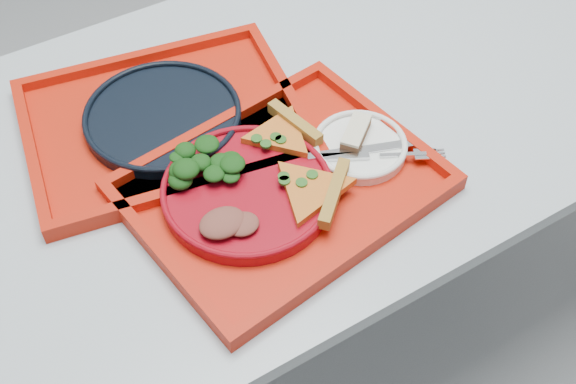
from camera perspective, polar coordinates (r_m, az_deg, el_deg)
The scene contains 14 objects.
ground at distance 1.86m, azimuth 1.76°, elevation -9.84°, with size 10.00×10.00×0.00m, color gray.
table at distance 1.32m, azimuth 2.46°, elevation 5.07°, with size 1.60×0.80×0.75m.
tray_main at distance 1.12m, azimuth -0.48°, elevation 0.25°, with size 0.45×0.35×0.01m, color #B71B09.
tray_far at distance 1.23m, azimuth -9.77°, elevation 5.34°, with size 0.45×0.35×0.01m, color #B71B09.
dinner_plate at distance 1.09m, azimuth -3.22°, elevation -0.04°, with size 0.26×0.26×0.02m, color maroon.
side_plate at distance 1.16m, azimuth 5.68°, elevation 3.49°, with size 0.15×0.15×0.01m, color white.
navy_plate at distance 1.22m, azimuth -9.85°, elevation 5.80°, with size 0.26×0.26×0.02m, color black.
pizza_slice_a at distance 1.07m, azimuth 1.81°, elevation 0.34°, with size 0.14×0.12×0.02m, color orange, non-canonical shape.
pizza_slice_b at distance 1.15m, azimuth -0.62°, elevation 4.72°, with size 0.13×0.11×0.02m, color orange, non-canonical shape.
salad_heap at distance 1.10m, azimuth -6.69°, elevation 2.42°, with size 0.10×0.08×0.05m, color black.
meat_portion at distance 1.04m, azimuth -5.22°, elevation -2.44°, with size 0.07×0.06×0.02m, color brown.
dessert_bar at distance 1.16m, azimuth 5.38°, elevation 4.68°, with size 0.08×0.07×0.02m.
knife at distance 1.15m, azimuth 6.05°, elevation 3.39°, with size 0.18×0.02×0.01m, color silver.
fork at distance 1.14m, azimuth 7.17°, elevation 2.89°, with size 0.18×0.02×0.01m, color silver.
Camera 1 is at (-0.53, -0.77, 1.61)m, focal length 45.00 mm.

